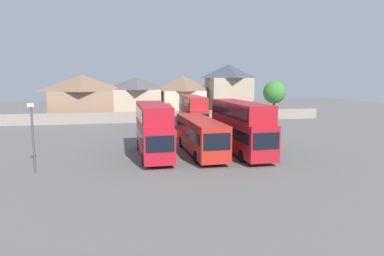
# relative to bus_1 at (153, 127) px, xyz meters

# --- Properties ---
(ground) EXTENTS (140.00, 140.00, 0.00)m
(ground) POSITION_rel_bus_1_xyz_m (4.34, 18.19, -2.79)
(ground) COLOR #605E5B
(depot_boundary_wall) EXTENTS (56.00, 0.50, 1.80)m
(depot_boundary_wall) POSITION_rel_bus_1_xyz_m (4.34, 25.63, -1.89)
(depot_boundary_wall) COLOR gray
(depot_boundary_wall) RESTS_ON ground
(bus_1) EXTENTS (2.81, 10.30, 4.96)m
(bus_1) POSITION_rel_bus_1_xyz_m (0.00, 0.00, 0.00)
(bus_1) COLOR red
(bus_1) RESTS_ON ground
(bus_2) EXTENTS (2.80, 11.82, 3.42)m
(bus_2) POSITION_rel_bus_1_xyz_m (4.55, 0.26, -0.83)
(bus_2) COLOR red
(bus_2) RESTS_ON ground
(bus_3) EXTENTS (2.85, 11.82, 5.03)m
(bus_3) POSITION_rel_bus_1_xyz_m (8.52, -0.10, 0.04)
(bus_3) COLOR #AE1621
(bus_3) RESTS_ON ground
(bus_4) EXTENTS (3.47, 12.11, 3.52)m
(bus_4) POSITION_rel_bus_1_xyz_m (2.69, 15.40, -0.78)
(bus_4) COLOR red
(bus_4) RESTS_ON ground
(bus_5) EXTENTS (2.78, 10.82, 4.83)m
(bus_5) POSITION_rel_bus_1_xyz_m (6.96, 15.71, -0.06)
(bus_5) COLOR red
(bus_5) RESTS_ON ground
(house_terrace_left) EXTENTS (11.24, 6.53, 7.95)m
(house_terrace_left) POSITION_rel_bus_1_xyz_m (-9.75, 31.05, 1.28)
(house_terrace_left) COLOR #9E7A60
(house_terrace_left) RESTS_ON ground
(house_terrace_centre) EXTENTS (8.79, 7.62, 7.57)m
(house_terrace_centre) POSITION_rel_bus_1_xyz_m (-0.30, 32.36, 1.07)
(house_terrace_centre) COLOR #C6B293
(house_terrace_centre) RESTS_ON ground
(house_terrace_right) EXTENTS (8.16, 6.52, 7.86)m
(house_terrace_right) POSITION_rel_bus_1_xyz_m (8.36, 31.87, 1.23)
(house_terrace_right) COLOR beige
(house_terrace_right) RESTS_ON ground
(house_terrace_far_right) EXTENTS (8.07, 7.53, 9.99)m
(house_terrace_far_right) POSITION_rel_bus_1_xyz_m (17.09, 31.21, 2.30)
(house_terrace_far_right) COLOR tan
(house_terrace_far_right) RESTS_ON ground
(tree_left_of_lot) EXTENTS (3.91, 3.91, 6.90)m
(tree_left_of_lot) POSITION_rel_bus_1_xyz_m (23.03, 23.63, 2.12)
(tree_left_of_lot) COLOR brown
(tree_left_of_lot) RESTS_ON ground
(lamp_post_lot_edge) EXTENTS (0.50, 0.24, 5.44)m
(lamp_post_lot_edge) POSITION_rel_bus_1_xyz_m (-9.59, -3.81, 0.36)
(lamp_post_lot_edge) COLOR #4C4C51
(lamp_post_lot_edge) RESTS_ON ground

